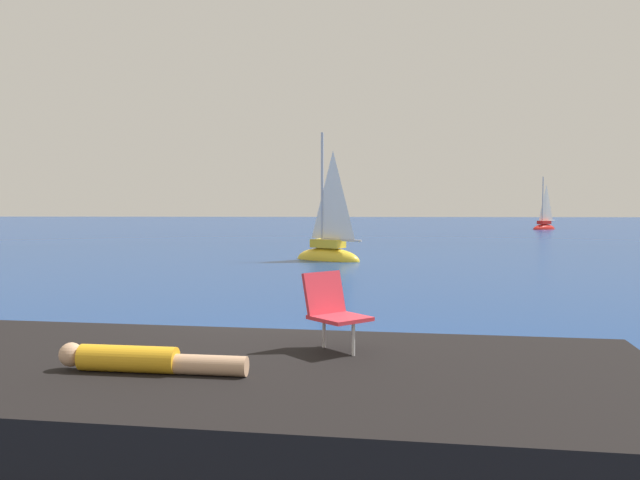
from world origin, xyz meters
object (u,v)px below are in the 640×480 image
at_px(sailboat_far, 544,226).
at_px(sailboat_near, 328,253).
at_px(beach_chair, 333,308).
at_px(person_sunbather, 142,360).

bearing_deg(sailboat_far, sailboat_near, 23.71).
bearing_deg(beach_chair, sailboat_near, 141.39).
distance_m(sailboat_near, beach_chair, 20.01).
bearing_deg(sailboat_near, beach_chair, 124.23).
xyz_separation_m(sailboat_near, person_sunbather, (-1.09, -20.94, 0.73)).
bearing_deg(person_sunbather, sailboat_far, 76.08).
distance_m(person_sunbather, beach_chair, 1.98).
relative_size(sailboat_far, person_sunbather, 2.64).
xyz_separation_m(sailboat_near, beach_chair, (0.61, -19.97, 1.06)).
height_order(sailboat_near, person_sunbather, sailboat_near).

